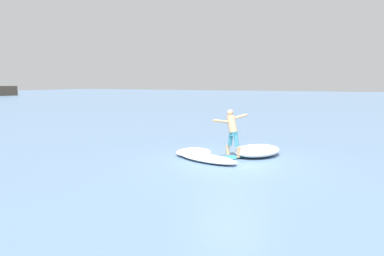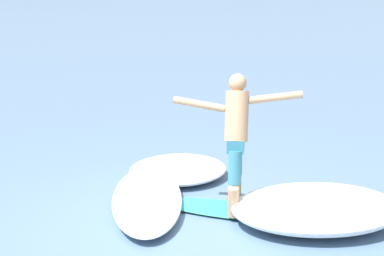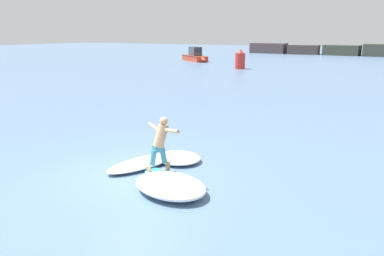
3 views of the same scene
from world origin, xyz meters
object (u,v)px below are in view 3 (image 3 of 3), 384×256
object	(u,v)px
fishing_boat_near_jetty	(195,56)
channel_marker_buoy	(240,60)
surfboard	(159,178)
surfer	(160,142)

from	to	relation	value
fishing_boat_near_jetty	channel_marker_buoy	xyz separation A→B (m)	(9.60, -7.56, 0.31)
surfboard	surfer	size ratio (longest dim) A/B	1.22
surfboard	channel_marker_buoy	bearing A→B (deg)	108.02
surfer	fishing_boat_near_jetty	world-z (taller)	fishing_boat_near_jetty
channel_marker_buoy	fishing_boat_near_jetty	bearing A→B (deg)	141.79
surfer	fishing_boat_near_jetty	bearing A→B (deg)	117.27
surfboard	channel_marker_buoy	size ratio (longest dim) A/B	0.94
surfboard	fishing_boat_near_jetty	bearing A→B (deg)	117.21
fishing_boat_near_jetty	surfboard	bearing A→B (deg)	-62.79
fishing_boat_near_jetty	channel_marker_buoy	size ratio (longest dim) A/B	2.75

